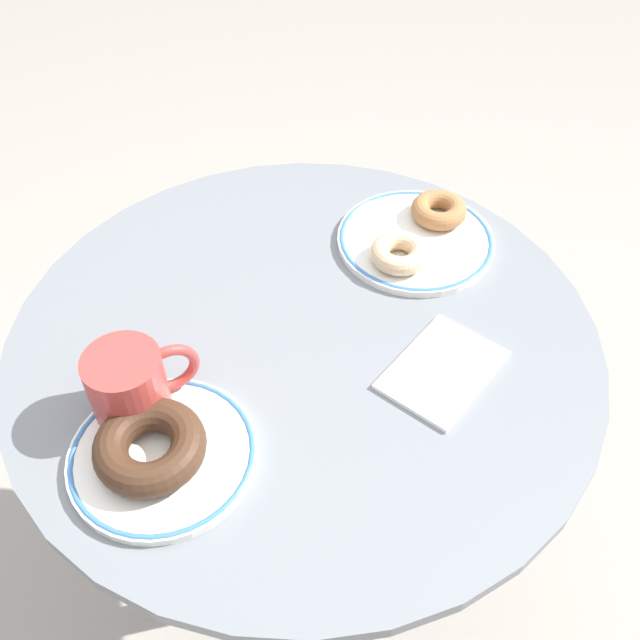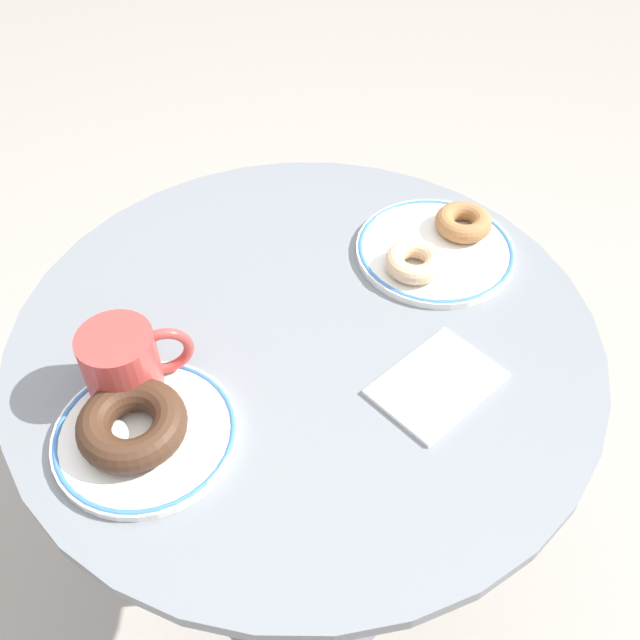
% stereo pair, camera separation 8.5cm
% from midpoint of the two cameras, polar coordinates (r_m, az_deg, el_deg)
% --- Properties ---
extents(ground_plane, '(7.00, 7.00, 0.02)m').
position_cam_midpoint_polar(ground_plane, '(1.50, -2.56, -19.93)').
color(ground_plane, '#9E9389').
extents(cafe_table, '(0.73, 0.73, 0.71)m').
position_cam_midpoint_polar(cafe_table, '(1.04, -3.52, -8.32)').
color(cafe_table, slate).
rests_on(cafe_table, ground).
extents(plate_left, '(0.20, 0.20, 0.01)m').
position_cam_midpoint_polar(plate_left, '(0.80, -15.30, -10.38)').
color(plate_left, white).
rests_on(plate_left, cafe_table).
extents(plate_right, '(0.22, 0.22, 0.01)m').
position_cam_midpoint_polar(plate_right, '(1.01, 5.11, 6.17)').
color(plate_right, white).
rests_on(plate_right, cafe_table).
extents(donut_chocolate, '(0.16, 0.16, 0.04)m').
position_cam_midpoint_polar(donut_chocolate, '(0.78, -16.34, -9.70)').
color(donut_chocolate, '#422819').
rests_on(donut_chocolate, plate_left).
extents(donut_cinnamon, '(0.11, 0.11, 0.03)m').
position_cam_midpoint_polar(donut_cinnamon, '(1.03, 6.98, 8.47)').
color(donut_cinnamon, '#A36B3D').
rests_on(donut_cinnamon, plate_right).
extents(donut_glazed, '(0.09, 0.09, 0.03)m').
position_cam_midpoint_polar(donut_glazed, '(0.96, 3.73, 5.16)').
color(donut_glazed, '#E0B789').
rests_on(donut_glazed, plate_right).
extents(paper_napkin, '(0.15, 0.12, 0.01)m').
position_cam_midpoint_polar(paper_napkin, '(0.85, 6.79, -4.08)').
color(paper_napkin, white).
rests_on(paper_napkin, cafe_table).
extents(coffee_mug, '(0.12, 0.09, 0.09)m').
position_cam_midpoint_polar(coffee_mug, '(0.82, -17.54, -5.07)').
color(coffee_mug, '#B73D38').
rests_on(coffee_mug, cafe_table).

